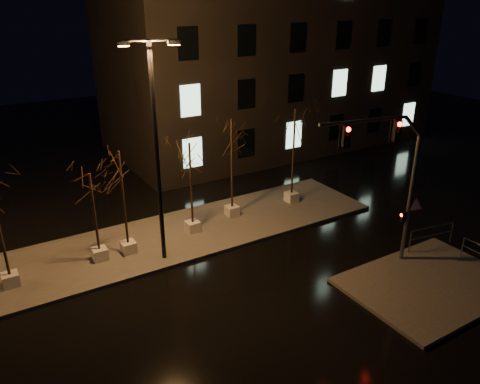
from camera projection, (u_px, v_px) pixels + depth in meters
ground at (235, 298)px, 18.97m from camera, size 90.00×90.00×0.00m
median at (175, 236)px, 23.66m from camera, size 22.00×5.00×0.15m
sidewalk_corner at (430, 284)px, 19.77m from camera, size 7.00×5.00×0.15m
building at (271, 49)px, 36.97m from camera, size 25.00×12.00×15.00m
tree_1 at (92, 194)px, 20.23m from camera, size 1.80×1.80×4.31m
tree_2 at (121, 175)px, 20.56m from camera, size 1.80×1.80×5.13m
tree_3 at (190, 164)px, 22.62m from camera, size 1.80×1.80×4.84m
tree_4 at (232, 142)px, 24.17m from camera, size 1.80×1.80×5.56m
tree_5 at (294, 131)px, 25.94m from camera, size 1.80×1.80×5.63m
traffic_signal_mast at (393, 170)px, 19.50m from camera, size 5.44×1.25×6.77m
streetlight_main at (156, 141)px, 19.49m from camera, size 2.38×0.90×9.65m
guard_rail_a at (432, 234)px, 22.24m from camera, size 2.54×0.47×1.11m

